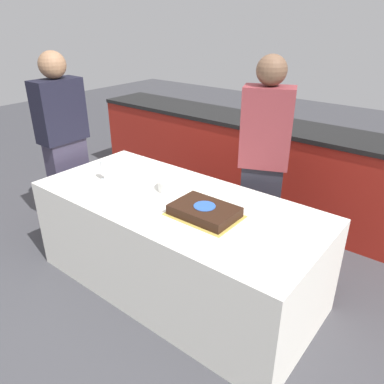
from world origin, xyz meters
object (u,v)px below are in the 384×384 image
object	(u,v)px
plate_stack	(174,185)
person_cutting_cake	(264,163)
wine_glass	(104,167)
person_seated_left	(65,146)
cake	(204,211)

from	to	relation	value
plate_stack	person_cutting_cake	xyz separation A→B (m)	(0.40, 0.58, 0.09)
wine_glass	person_seated_left	bearing A→B (deg)	172.14
person_seated_left	person_cutting_cake	bearing A→B (deg)	-66.06
wine_glass	person_seated_left	world-z (taller)	person_seated_left
person_cutting_cake	plate_stack	bearing A→B (deg)	32.06
cake	person_seated_left	bearing A→B (deg)	177.84
person_seated_left	wine_glass	bearing A→B (deg)	-97.86
wine_glass	person_seated_left	distance (m)	0.62
plate_stack	wine_glass	distance (m)	0.57
cake	wine_glass	xyz separation A→B (m)	(-0.93, -0.03, 0.07)
person_cutting_cake	person_seated_left	bearing A→B (deg)	0.84
person_cutting_cake	person_seated_left	xyz separation A→B (m)	(-1.55, -0.69, -0.01)
person_cutting_cake	cake	bearing A→B (deg)	66.89
wine_glass	person_seated_left	xyz separation A→B (m)	(-0.62, 0.09, 0.01)
plate_stack	person_cutting_cake	distance (m)	0.71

